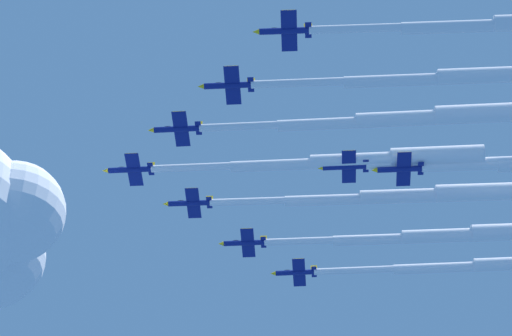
{
  "coord_description": "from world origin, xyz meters",
  "views": [
    {
      "loc": [
        -156.88,
        -27.73,
        38.15
      ],
      "look_at": [
        0.0,
        0.0,
        179.25
      ],
      "focal_mm": 77.54,
      "sensor_mm": 36.0,
      "label": 1
    }
  ],
  "objects": [
    {
      "name": "jet_lead",
      "position": [
        1.92,
        -19.9,
        179.99
      ],
      "size": [
        13.44,
        73.53,
        3.88
      ],
      "color": "navy"
    },
    {
      "name": "jet_port_inner",
      "position": [
        -8.73,
        -29.13,
        179.39
      ],
      "size": [
        12.75,
        69.7,
        3.88
      ],
      "color": "navy"
    },
    {
      "name": "jet_starboard_inner",
      "position": [
        15.01,
        -27.96,
        180.66
      ],
      "size": [
        13.99,
        72.22,
        3.84
      ],
      "color": "navy"
    },
    {
      "name": "jet_port_mid",
      "position": [
        -17.85,
        -45.88,
        178.55
      ],
      "size": [
        14.45,
        77.46,
        3.94
      ],
      "color": "navy"
    },
    {
      "name": "jet_starboard_mid",
      "position": [
        27.16,
        -34.71,
        179.01
      ],
      "size": [
        13.13,
        68.89,
        3.91
      ],
      "color": "navy"
    }
  ]
}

